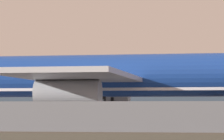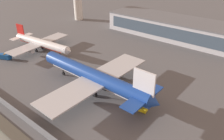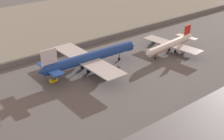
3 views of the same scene
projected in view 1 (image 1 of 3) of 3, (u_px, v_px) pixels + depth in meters
ground_plane at (7, 129)px, 64.10m from camera, size 500.00×500.00×0.00m
cargo_jet_blue at (87, 78)px, 70.63m from camera, size 49.84×42.70×14.06m
terminal_building at (145, 93)px, 135.47m from camera, size 76.34×21.24×10.31m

